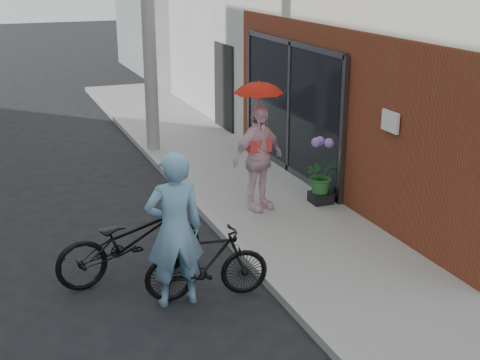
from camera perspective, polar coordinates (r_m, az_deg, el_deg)
ground at (r=8.99m, az=-4.60°, el=-8.38°), size 80.00×80.00×0.00m
sidewalk at (r=11.36m, az=2.59°, el=-2.16°), size 2.20×24.00×0.12m
curb at (r=10.97m, az=-2.97°, el=-2.93°), size 0.12×24.00×0.12m
officer at (r=8.01m, az=-5.61°, el=-4.24°), size 0.72×0.49×1.94m
bike_left at (r=8.89m, az=-9.38°, el=-5.17°), size 2.08×0.99×1.05m
bike_right at (r=8.30m, az=-2.85°, el=-7.13°), size 1.59×0.66×0.93m
kimono_woman at (r=10.76m, az=1.55°, el=1.86°), size 1.09×0.73×1.73m
parasol at (r=10.48m, az=1.61°, el=8.12°), size 0.75×0.75×0.66m
planter at (r=11.34m, az=6.91°, el=-1.50°), size 0.34×0.34×0.18m
potted_plant at (r=11.22m, az=6.98°, el=0.43°), size 0.56×0.49×0.62m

